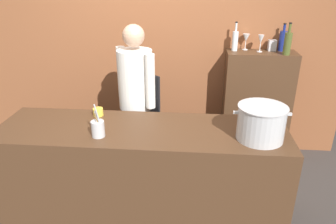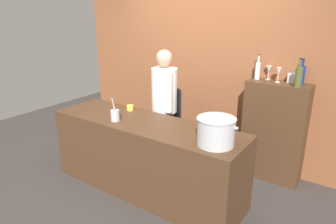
{
  "view_description": "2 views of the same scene",
  "coord_description": "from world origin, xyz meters",
  "px_view_note": "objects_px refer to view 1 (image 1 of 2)",
  "views": [
    {
      "loc": [
        0.43,
        -2.34,
        2.09
      ],
      "look_at": [
        0.2,
        0.26,
        0.95
      ],
      "focal_mm": 33.94,
      "sensor_mm": 36.0,
      "label": 1
    },
    {
      "loc": [
        2.09,
        -2.55,
        2.14
      ],
      "look_at": [
        0.06,
        0.39,
        0.93
      ],
      "focal_mm": 32.33,
      "sensor_mm": 36.0,
      "label": 2
    }
  ],
  "objects_px": {
    "wine_bottle_olive": "(288,43)",
    "wine_glass_short": "(261,40)",
    "chef": "(136,95)",
    "wine_glass_wide": "(246,38)",
    "butter_jar": "(98,112)",
    "wine_bottle_clear": "(235,40)",
    "spice_tin_silver": "(272,45)",
    "wine_bottle_cobalt": "(283,40)",
    "stockpot_large": "(261,123)",
    "utensil_crock": "(98,128)"
  },
  "relations": [
    {
      "from": "chef",
      "to": "wine_glass_wide",
      "type": "distance_m",
      "value": 1.4
    },
    {
      "from": "stockpot_large",
      "to": "butter_jar",
      "type": "relative_size",
      "value": 4.81
    },
    {
      "from": "spice_tin_silver",
      "to": "wine_bottle_cobalt",
      "type": "bearing_deg",
      "value": -1.83
    },
    {
      "from": "wine_bottle_olive",
      "to": "stockpot_large",
      "type": "bearing_deg",
      "value": -110.37
    },
    {
      "from": "wine_bottle_olive",
      "to": "chef",
      "type": "bearing_deg",
      "value": -162.68
    },
    {
      "from": "wine_glass_wide",
      "to": "spice_tin_silver",
      "type": "distance_m",
      "value": 0.3
    },
    {
      "from": "chef",
      "to": "wine_bottle_cobalt",
      "type": "relative_size",
      "value": 5.54
    },
    {
      "from": "butter_jar",
      "to": "wine_glass_wide",
      "type": "relative_size",
      "value": 0.51
    },
    {
      "from": "wine_bottle_clear",
      "to": "wine_bottle_olive",
      "type": "distance_m",
      "value": 0.55
    },
    {
      "from": "utensil_crock",
      "to": "wine_glass_wide",
      "type": "relative_size",
      "value": 1.62
    },
    {
      "from": "butter_jar",
      "to": "wine_bottle_clear",
      "type": "bearing_deg",
      "value": 37.9
    },
    {
      "from": "wine_bottle_olive",
      "to": "wine_glass_wide",
      "type": "relative_size",
      "value": 1.88
    },
    {
      "from": "chef",
      "to": "wine_glass_short",
      "type": "distance_m",
      "value": 1.48
    },
    {
      "from": "stockpot_large",
      "to": "utensil_crock",
      "type": "distance_m",
      "value": 1.27
    },
    {
      "from": "stockpot_large",
      "to": "wine_bottle_cobalt",
      "type": "distance_m",
      "value": 1.48
    },
    {
      "from": "stockpot_large",
      "to": "wine_bottle_olive",
      "type": "bearing_deg",
      "value": 69.63
    },
    {
      "from": "wine_bottle_cobalt",
      "to": "spice_tin_silver",
      "type": "bearing_deg",
      "value": 178.17
    },
    {
      "from": "wine_bottle_olive",
      "to": "spice_tin_silver",
      "type": "xyz_separation_m",
      "value": [
        -0.11,
        0.19,
        -0.07
      ]
    },
    {
      "from": "stockpot_large",
      "to": "utensil_crock",
      "type": "xyz_separation_m",
      "value": [
        -1.26,
        -0.07,
        -0.07
      ]
    },
    {
      "from": "stockpot_large",
      "to": "utensil_crock",
      "type": "bearing_deg",
      "value": -176.73
    },
    {
      "from": "wine_glass_short",
      "to": "stockpot_large",
      "type": "bearing_deg",
      "value": -98.02
    },
    {
      "from": "butter_jar",
      "to": "spice_tin_silver",
      "type": "xyz_separation_m",
      "value": [
        1.7,
        1.04,
        0.42
      ]
    },
    {
      "from": "wine_bottle_olive",
      "to": "wine_bottle_cobalt",
      "type": "distance_m",
      "value": 0.18
    },
    {
      "from": "stockpot_large",
      "to": "wine_bottle_clear",
      "type": "xyz_separation_m",
      "value": [
        -0.09,
        1.33,
        0.37
      ]
    },
    {
      "from": "wine_bottle_clear",
      "to": "wine_glass_wide",
      "type": "relative_size",
      "value": 1.78
    },
    {
      "from": "stockpot_large",
      "to": "wine_bottle_olive",
      "type": "height_order",
      "value": "wine_bottle_olive"
    },
    {
      "from": "wine_glass_wide",
      "to": "wine_glass_short",
      "type": "bearing_deg",
      "value": -30.61
    },
    {
      "from": "wine_glass_short",
      "to": "utensil_crock",
      "type": "bearing_deg",
      "value": -136.62
    },
    {
      "from": "wine_bottle_clear",
      "to": "wine_bottle_cobalt",
      "type": "relative_size",
      "value": 1.05
    },
    {
      "from": "wine_glass_wide",
      "to": "butter_jar",
      "type": "bearing_deg",
      "value": -143.21
    },
    {
      "from": "stockpot_large",
      "to": "wine_glass_short",
      "type": "relative_size",
      "value": 2.34
    },
    {
      "from": "wine_glass_short",
      "to": "wine_glass_wide",
      "type": "distance_m",
      "value": 0.17
    },
    {
      "from": "utensil_crock",
      "to": "wine_bottle_olive",
      "type": "height_order",
      "value": "wine_bottle_olive"
    },
    {
      "from": "wine_bottle_cobalt",
      "to": "wine_glass_short",
      "type": "relative_size",
      "value": 1.62
    },
    {
      "from": "wine_bottle_olive",
      "to": "wine_glass_wide",
      "type": "distance_m",
      "value": 0.45
    },
    {
      "from": "wine_glass_short",
      "to": "wine_bottle_clear",
      "type": "bearing_deg",
      "value": 173.04
    },
    {
      "from": "stockpot_large",
      "to": "wine_glass_wide",
      "type": "bearing_deg",
      "value": 88.53
    },
    {
      "from": "chef",
      "to": "spice_tin_silver",
      "type": "bearing_deg",
      "value": -114.44
    },
    {
      "from": "chef",
      "to": "spice_tin_silver",
      "type": "height_order",
      "value": "chef"
    },
    {
      "from": "wine_glass_wide",
      "to": "spice_tin_silver",
      "type": "relative_size",
      "value": 1.51
    },
    {
      "from": "wine_bottle_olive",
      "to": "wine_bottle_cobalt",
      "type": "bearing_deg",
      "value": 91.79
    },
    {
      "from": "utensil_crock",
      "to": "chef",
      "type": "bearing_deg",
      "value": 77.82
    },
    {
      "from": "chef",
      "to": "wine_bottle_clear",
      "type": "bearing_deg",
      "value": -107.66
    },
    {
      "from": "butter_jar",
      "to": "wine_glass_wide",
      "type": "height_order",
      "value": "wine_glass_wide"
    },
    {
      "from": "wine_bottle_olive",
      "to": "wine_glass_short",
      "type": "height_order",
      "value": "wine_bottle_olive"
    },
    {
      "from": "butter_jar",
      "to": "wine_glass_short",
      "type": "xyz_separation_m",
      "value": [
        1.56,
        0.97,
        0.49
      ]
    },
    {
      "from": "butter_jar",
      "to": "spice_tin_silver",
      "type": "relative_size",
      "value": 0.77
    },
    {
      "from": "wine_bottle_clear",
      "to": "stockpot_large",
      "type": "bearing_deg",
      "value": -86.16
    },
    {
      "from": "utensil_crock",
      "to": "wine_bottle_olive",
      "type": "distance_m",
      "value": 2.16
    },
    {
      "from": "wine_bottle_clear",
      "to": "wine_bottle_olive",
      "type": "bearing_deg",
      "value": -15.72
    }
  ]
}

